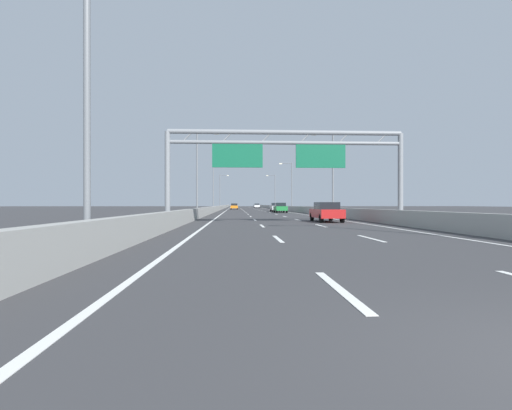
# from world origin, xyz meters

# --- Properties ---
(ground_plane) EXTENTS (260.00, 260.00, 0.00)m
(ground_plane) POSITION_xyz_m (0.00, 100.00, 0.00)
(ground_plane) COLOR #38383A
(lane_dash_left_0) EXTENTS (0.16, 3.00, 0.01)m
(lane_dash_left_0) POSITION_xyz_m (-1.80, 3.50, 0.01)
(lane_dash_left_0) COLOR white
(lane_dash_left_0) RESTS_ON ground_plane
(lane_dash_left_1) EXTENTS (0.16, 3.00, 0.01)m
(lane_dash_left_1) POSITION_xyz_m (-1.80, 12.50, 0.01)
(lane_dash_left_1) COLOR white
(lane_dash_left_1) RESTS_ON ground_plane
(lane_dash_left_2) EXTENTS (0.16, 3.00, 0.01)m
(lane_dash_left_2) POSITION_xyz_m (-1.80, 21.50, 0.01)
(lane_dash_left_2) COLOR white
(lane_dash_left_2) RESTS_ON ground_plane
(lane_dash_left_3) EXTENTS (0.16, 3.00, 0.01)m
(lane_dash_left_3) POSITION_xyz_m (-1.80, 30.50, 0.01)
(lane_dash_left_3) COLOR white
(lane_dash_left_3) RESTS_ON ground_plane
(lane_dash_left_4) EXTENTS (0.16, 3.00, 0.01)m
(lane_dash_left_4) POSITION_xyz_m (-1.80, 39.50, 0.01)
(lane_dash_left_4) COLOR white
(lane_dash_left_4) RESTS_ON ground_plane
(lane_dash_left_5) EXTENTS (0.16, 3.00, 0.01)m
(lane_dash_left_5) POSITION_xyz_m (-1.80, 48.50, 0.01)
(lane_dash_left_5) COLOR white
(lane_dash_left_5) RESTS_ON ground_plane
(lane_dash_left_6) EXTENTS (0.16, 3.00, 0.01)m
(lane_dash_left_6) POSITION_xyz_m (-1.80, 57.50, 0.01)
(lane_dash_left_6) COLOR white
(lane_dash_left_6) RESTS_ON ground_plane
(lane_dash_left_7) EXTENTS (0.16, 3.00, 0.01)m
(lane_dash_left_7) POSITION_xyz_m (-1.80, 66.50, 0.01)
(lane_dash_left_7) COLOR white
(lane_dash_left_7) RESTS_ON ground_plane
(lane_dash_left_8) EXTENTS (0.16, 3.00, 0.01)m
(lane_dash_left_8) POSITION_xyz_m (-1.80, 75.50, 0.01)
(lane_dash_left_8) COLOR white
(lane_dash_left_8) RESTS_ON ground_plane
(lane_dash_left_9) EXTENTS (0.16, 3.00, 0.01)m
(lane_dash_left_9) POSITION_xyz_m (-1.80, 84.50, 0.01)
(lane_dash_left_9) COLOR white
(lane_dash_left_9) RESTS_ON ground_plane
(lane_dash_left_10) EXTENTS (0.16, 3.00, 0.01)m
(lane_dash_left_10) POSITION_xyz_m (-1.80, 93.50, 0.01)
(lane_dash_left_10) COLOR white
(lane_dash_left_10) RESTS_ON ground_plane
(lane_dash_left_11) EXTENTS (0.16, 3.00, 0.01)m
(lane_dash_left_11) POSITION_xyz_m (-1.80, 102.50, 0.01)
(lane_dash_left_11) COLOR white
(lane_dash_left_11) RESTS_ON ground_plane
(lane_dash_left_12) EXTENTS (0.16, 3.00, 0.01)m
(lane_dash_left_12) POSITION_xyz_m (-1.80, 111.50, 0.01)
(lane_dash_left_12) COLOR white
(lane_dash_left_12) RESTS_ON ground_plane
(lane_dash_left_13) EXTENTS (0.16, 3.00, 0.01)m
(lane_dash_left_13) POSITION_xyz_m (-1.80, 120.50, 0.01)
(lane_dash_left_13) COLOR white
(lane_dash_left_13) RESTS_ON ground_plane
(lane_dash_left_14) EXTENTS (0.16, 3.00, 0.01)m
(lane_dash_left_14) POSITION_xyz_m (-1.80, 129.50, 0.01)
(lane_dash_left_14) COLOR white
(lane_dash_left_14) RESTS_ON ground_plane
(lane_dash_left_15) EXTENTS (0.16, 3.00, 0.01)m
(lane_dash_left_15) POSITION_xyz_m (-1.80, 138.50, 0.01)
(lane_dash_left_15) COLOR white
(lane_dash_left_15) RESTS_ON ground_plane
(lane_dash_left_16) EXTENTS (0.16, 3.00, 0.01)m
(lane_dash_left_16) POSITION_xyz_m (-1.80, 147.50, 0.01)
(lane_dash_left_16) COLOR white
(lane_dash_left_16) RESTS_ON ground_plane
(lane_dash_left_17) EXTENTS (0.16, 3.00, 0.01)m
(lane_dash_left_17) POSITION_xyz_m (-1.80, 156.50, 0.01)
(lane_dash_left_17) COLOR white
(lane_dash_left_17) RESTS_ON ground_plane
(lane_dash_right_1) EXTENTS (0.16, 3.00, 0.01)m
(lane_dash_right_1) POSITION_xyz_m (1.80, 12.50, 0.01)
(lane_dash_right_1) COLOR white
(lane_dash_right_1) RESTS_ON ground_plane
(lane_dash_right_2) EXTENTS (0.16, 3.00, 0.01)m
(lane_dash_right_2) POSITION_xyz_m (1.80, 21.50, 0.01)
(lane_dash_right_2) COLOR white
(lane_dash_right_2) RESTS_ON ground_plane
(lane_dash_right_3) EXTENTS (0.16, 3.00, 0.01)m
(lane_dash_right_3) POSITION_xyz_m (1.80, 30.50, 0.01)
(lane_dash_right_3) COLOR white
(lane_dash_right_3) RESTS_ON ground_plane
(lane_dash_right_4) EXTENTS (0.16, 3.00, 0.01)m
(lane_dash_right_4) POSITION_xyz_m (1.80, 39.50, 0.01)
(lane_dash_right_4) COLOR white
(lane_dash_right_4) RESTS_ON ground_plane
(lane_dash_right_5) EXTENTS (0.16, 3.00, 0.01)m
(lane_dash_right_5) POSITION_xyz_m (1.80, 48.50, 0.01)
(lane_dash_right_5) COLOR white
(lane_dash_right_5) RESTS_ON ground_plane
(lane_dash_right_6) EXTENTS (0.16, 3.00, 0.01)m
(lane_dash_right_6) POSITION_xyz_m (1.80, 57.50, 0.01)
(lane_dash_right_6) COLOR white
(lane_dash_right_6) RESTS_ON ground_plane
(lane_dash_right_7) EXTENTS (0.16, 3.00, 0.01)m
(lane_dash_right_7) POSITION_xyz_m (1.80, 66.50, 0.01)
(lane_dash_right_7) COLOR white
(lane_dash_right_7) RESTS_ON ground_plane
(lane_dash_right_8) EXTENTS (0.16, 3.00, 0.01)m
(lane_dash_right_8) POSITION_xyz_m (1.80, 75.50, 0.01)
(lane_dash_right_8) COLOR white
(lane_dash_right_8) RESTS_ON ground_plane
(lane_dash_right_9) EXTENTS (0.16, 3.00, 0.01)m
(lane_dash_right_9) POSITION_xyz_m (1.80, 84.50, 0.01)
(lane_dash_right_9) COLOR white
(lane_dash_right_9) RESTS_ON ground_plane
(lane_dash_right_10) EXTENTS (0.16, 3.00, 0.01)m
(lane_dash_right_10) POSITION_xyz_m (1.80, 93.50, 0.01)
(lane_dash_right_10) COLOR white
(lane_dash_right_10) RESTS_ON ground_plane
(lane_dash_right_11) EXTENTS (0.16, 3.00, 0.01)m
(lane_dash_right_11) POSITION_xyz_m (1.80, 102.50, 0.01)
(lane_dash_right_11) COLOR white
(lane_dash_right_11) RESTS_ON ground_plane
(lane_dash_right_12) EXTENTS (0.16, 3.00, 0.01)m
(lane_dash_right_12) POSITION_xyz_m (1.80, 111.50, 0.01)
(lane_dash_right_12) COLOR white
(lane_dash_right_12) RESTS_ON ground_plane
(lane_dash_right_13) EXTENTS (0.16, 3.00, 0.01)m
(lane_dash_right_13) POSITION_xyz_m (1.80, 120.50, 0.01)
(lane_dash_right_13) COLOR white
(lane_dash_right_13) RESTS_ON ground_plane
(lane_dash_right_14) EXTENTS (0.16, 3.00, 0.01)m
(lane_dash_right_14) POSITION_xyz_m (1.80, 129.50, 0.01)
(lane_dash_right_14) COLOR white
(lane_dash_right_14) RESTS_ON ground_plane
(lane_dash_right_15) EXTENTS (0.16, 3.00, 0.01)m
(lane_dash_right_15) POSITION_xyz_m (1.80, 138.50, 0.01)
(lane_dash_right_15) COLOR white
(lane_dash_right_15) RESTS_ON ground_plane
(lane_dash_right_16) EXTENTS (0.16, 3.00, 0.01)m
(lane_dash_right_16) POSITION_xyz_m (1.80, 147.50, 0.01)
(lane_dash_right_16) COLOR white
(lane_dash_right_16) RESTS_ON ground_plane
(lane_dash_right_17) EXTENTS (0.16, 3.00, 0.01)m
(lane_dash_right_17) POSITION_xyz_m (1.80, 156.50, 0.01)
(lane_dash_right_17) COLOR white
(lane_dash_right_17) RESTS_ON ground_plane
(edge_line_left) EXTENTS (0.16, 176.00, 0.01)m
(edge_line_left) POSITION_xyz_m (-5.25, 88.00, 0.01)
(edge_line_left) COLOR white
(edge_line_left) RESTS_ON ground_plane
(edge_line_right) EXTENTS (0.16, 176.00, 0.01)m
(edge_line_right) POSITION_xyz_m (5.25, 88.00, 0.01)
(edge_line_right) COLOR white
(edge_line_right) RESTS_ON ground_plane
(barrier_left) EXTENTS (0.45, 220.00, 0.95)m
(barrier_left) POSITION_xyz_m (-6.90, 110.00, 0.47)
(barrier_left) COLOR #9E9E99
(barrier_left) RESTS_ON ground_plane
(barrier_right) EXTENTS (0.45, 220.00, 0.95)m
(barrier_right) POSITION_xyz_m (6.90, 110.00, 0.47)
(barrier_right) COLOR #9E9E99
(barrier_right) RESTS_ON ground_plane
(sign_gantry) EXTENTS (16.27, 0.36, 6.36)m
(sign_gantry) POSITION_xyz_m (-0.10, 24.28, 4.81)
(sign_gantry) COLOR gray
(sign_gantry) RESTS_ON ground_plane
(streetlamp_left_near) EXTENTS (2.58, 0.28, 9.50)m
(streetlamp_left_near) POSITION_xyz_m (-7.47, 9.09, 5.40)
(streetlamp_left_near) COLOR slate
(streetlamp_left_near) RESTS_ON ground_plane
(streetlamp_left_mid) EXTENTS (2.58, 0.28, 9.50)m
(streetlamp_left_mid) POSITION_xyz_m (-7.47, 42.31, 5.40)
(streetlamp_left_mid) COLOR slate
(streetlamp_left_mid) RESTS_ON ground_plane
(streetlamp_right_mid) EXTENTS (2.58, 0.28, 9.50)m
(streetlamp_right_mid) POSITION_xyz_m (7.47, 42.31, 5.40)
(streetlamp_right_mid) COLOR slate
(streetlamp_right_mid) RESTS_ON ground_plane
(streetlamp_left_far) EXTENTS (2.58, 0.28, 9.50)m
(streetlamp_left_far) POSITION_xyz_m (-7.47, 75.54, 5.40)
(streetlamp_left_far) COLOR slate
(streetlamp_left_far) RESTS_ON ground_plane
(streetlamp_right_far) EXTENTS (2.58, 0.28, 9.50)m
(streetlamp_right_far) POSITION_xyz_m (7.47, 75.54, 5.40)
(streetlamp_right_far) COLOR slate
(streetlamp_right_far) RESTS_ON ground_plane
(streetlamp_left_distant) EXTENTS (2.58, 0.28, 9.50)m
(streetlamp_left_distant) POSITION_xyz_m (-7.47, 108.76, 5.40)
(streetlamp_left_distant) COLOR slate
(streetlamp_left_distant) RESTS_ON ground_plane
(streetlamp_right_distant) EXTENTS (2.58, 0.28, 9.50)m
(streetlamp_right_distant) POSITION_xyz_m (7.47, 108.76, 5.40)
(streetlamp_right_distant) COLOR slate
(streetlamp_right_distant) RESTS_ON ground_plane
(silver_car) EXTENTS (1.76, 4.30, 1.52)m
(silver_car) POSITION_xyz_m (3.62, 66.15, 0.77)
(silver_car) COLOR #A8ADB2
(silver_car) RESTS_ON ground_plane
(white_car) EXTENTS (1.80, 4.19, 1.47)m
(white_car) POSITION_xyz_m (3.66, 128.11, 0.75)
(white_car) COLOR silver
(white_car) RESTS_ON ground_plane
(green_car) EXTENTS (1.71, 4.60, 1.52)m
(green_car) POSITION_xyz_m (3.49, 58.32, 0.77)
(green_car) COLOR #1E7A38
(green_car) RESTS_ON ground_plane
(orange_car) EXTENTS (1.71, 4.29, 1.45)m
(orange_car) POSITION_xyz_m (-3.67, 93.11, 0.75)
(orange_car) COLOR orange
(orange_car) RESTS_ON ground_plane
(red_car) EXTENTS (1.72, 4.52, 1.47)m
(red_car) POSITION_xyz_m (3.39, 26.90, 0.76)
(red_car) COLOR red
(red_car) RESTS_ON ground_plane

